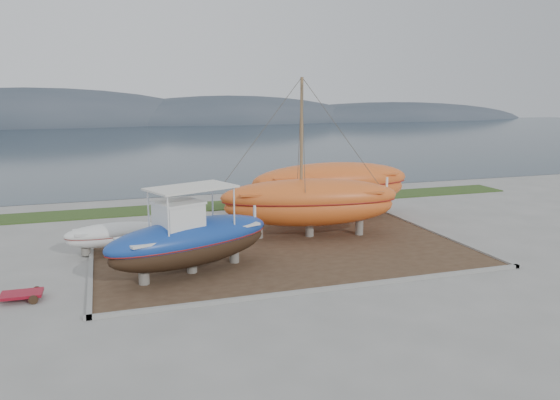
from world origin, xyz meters
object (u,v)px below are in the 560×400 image
object	(u,v)px
white_dinghy	(114,238)
orange_sailboat	(310,159)
orange_bare_hull	(331,191)
red_trailer	(22,297)
blue_caique	(191,230)

from	to	relation	value
white_dinghy	orange_sailboat	world-z (taller)	orange_sailboat
white_dinghy	orange_sailboat	size ratio (longest dim) A/B	0.48
white_dinghy	orange_bare_hull	world-z (taller)	orange_bare_hull
red_trailer	white_dinghy	bearing A→B (deg)	58.42
blue_caique	red_trailer	distance (m)	6.97
orange_bare_hull	orange_sailboat	bearing A→B (deg)	-126.93
blue_caique	orange_sailboat	size ratio (longest dim) A/B	0.81
orange_sailboat	orange_bare_hull	xyz separation A→B (m)	(2.96, 3.88, -2.56)
blue_caique	orange_bare_hull	xyz separation A→B (m)	(10.05, 7.98, -0.21)
blue_caique	orange_sailboat	bearing A→B (deg)	8.05
white_dinghy	blue_caique	bearing A→B (deg)	-62.25
orange_sailboat	blue_caique	bearing A→B (deg)	-139.13
orange_sailboat	red_trailer	size ratio (longest dim) A/B	4.33
orange_sailboat	orange_bare_hull	distance (m)	5.51
blue_caique	white_dinghy	bearing A→B (deg)	103.46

